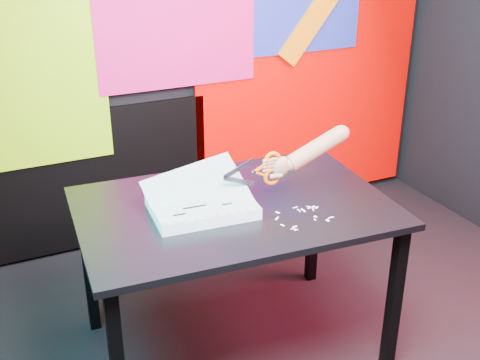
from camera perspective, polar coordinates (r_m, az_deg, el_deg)
room at (r=2.34m, az=12.27°, el=10.14°), size 3.01×3.01×2.71m
backdrop at (r=3.70m, az=-1.22°, el=9.53°), size 2.88×0.05×2.08m
work_table at (r=2.60m, az=-0.59°, el=-3.91°), size 1.38×0.97×0.75m
printout_stack at (r=2.50m, az=-3.64°, el=-2.45°), size 0.44×0.34×0.22m
scissors at (r=2.54m, az=2.69°, el=1.04°), size 0.27×0.02×0.15m
hand_forearm at (r=2.62m, az=6.71°, el=2.74°), size 0.41×0.08×0.19m
paper_clippings at (r=2.49m, az=6.09°, el=-3.36°), size 0.23×0.18×0.00m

